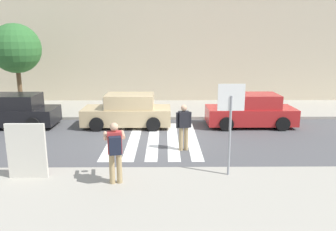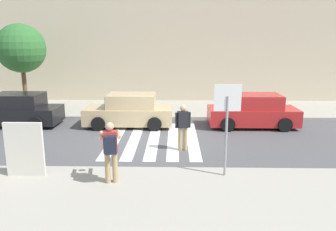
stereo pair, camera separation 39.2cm
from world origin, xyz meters
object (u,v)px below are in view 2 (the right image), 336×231
at_px(advertising_board, 25,149).
at_px(parked_car_red, 253,112).
at_px(photographer_with_backpack, 110,147).
at_px(street_tree_west, 21,49).
at_px(parked_car_black, 17,111).
at_px(parked_car_tan, 130,111).
at_px(stop_sign, 227,110).
at_px(pedestrian_crossing, 183,125).

bearing_deg(advertising_board, parked_car_red, 37.88).
xyz_separation_m(photographer_with_backpack, street_tree_west, (-6.61, 9.49, 2.39)).
xyz_separation_m(parked_car_black, parked_car_tan, (5.39, 0.00, 0.00)).
bearing_deg(parked_car_tan, parked_car_black, -180.00).
bearing_deg(street_tree_west, advertising_board, -65.92).
bearing_deg(stop_sign, parked_car_red, 69.91).
bearing_deg(photographer_with_backpack, advertising_board, 170.24).
xyz_separation_m(parked_car_tan, advertising_board, (-2.17, -6.23, 0.21)).
distance_m(parked_car_red, street_tree_west, 12.69).
xyz_separation_m(parked_car_black, advertising_board, (3.22, -6.23, 0.21)).
distance_m(pedestrian_crossing, parked_car_tan, 4.26).
bearing_deg(pedestrian_crossing, parked_car_black, 156.03).
relative_size(parked_car_red, advertising_board, 2.56).
distance_m(stop_sign, parked_car_black, 10.95).
xyz_separation_m(pedestrian_crossing, parked_car_tan, (-2.44, 3.48, -0.25)).
distance_m(parked_car_tan, advertising_board, 6.60).
height_order(photographer_with_backpack, parked_car_tan, photographer_with_backpack).
bearing_deg(stop_sign, parked_car_black, 145.99).
height_order(parked_car_tan, advertising_board, advertising_board).
bearing_deg(parked_car_black, photographer_with_backpack, -49.04).
height_order(street_tree_west, advertising_board, street_tree_west).
height_order(parked_car_red, advertising_board, advertising_board).
bearing_deg(parked_car_black, parked_car_tan, 0.00).
distance_m(parked_car_tan, street_tree_west, 7.39).
height_order(stop_sign, street_tree_west, street_tree_west).
bearing_deg(parked_car_tan, photographer_with_backpack, -86.57).
bearing_deg(advertising_board, pedestrian_crossing, 30.76).
xyz_separation_m(pedestrian_crossing, parked_car_black, (-7.83, 3.48, -0.25)).
height_order(photographer_with_backpack, street_tree_west, street_tree_west).
xyz_separation_m(photographer_with_backpack, parked_car_red, (5.43, 6.67, -0.44)).
height_order(stop_sign, photographer_with_backpack, stop_sign).
relative_size(street_tree_west, advertising_board, 2.97).
distance_m(pedestrian_crossing, street_tree_west, 11.01).
distance_m(pedestrian_crossing, parked_car_red, 4.87).
height_order(parked_car_black, street_tree_west, street_tree_west).
distance_m(parked_car_black, parked_car_tan, 5.39).
bearing_deg(parked_car_red, advertising_board, -142.12).
relative_size(pedestrian_crossing, advertising_board, 1.08).
height_order(parked_car_black, advertising_board, advertising_board).
bearing_deg(pedestrian_crossing, street_tree_west, 143.96).
bearing_deg(parked_car_black, stop_sign, -34.01).
bearing_deg(stop_sign, advertising_board, -178.48).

